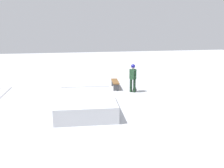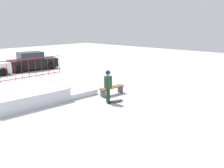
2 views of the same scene
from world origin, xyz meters
TOP-DOWN VIEW (x-y plane):
  - ground_plane at (0.00, 0.00)m, footprint 60.00×60.00m
  - skate_ramp at (0.52, 0.24)m, footprint 5.62×3.10m
  - skater at (2.80, -2.85)m, footprint 0.44×0.40m
  - skateboard at (3.12, -3.08)m, footprint 0.82×0.46m
  - park_bench at (3.99, -2.03)m, footprint 1.64×0.59m

SIDE VIEW (x-z plane):
  - ground_plane at x=0.00m, z-range 0.00..0.00m
  - skateboard at x=3.12m, z-range 0.03..0.12m
  - skate_ramp at x=0.52m, z-range -0.05..0.69m
  - park_bench at x=3.99m, z-range 0.12..0.60m
  - skater at x=2.80m, z-range 0.14..1.87m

